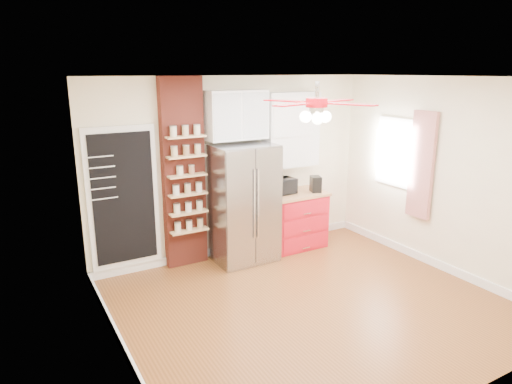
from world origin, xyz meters
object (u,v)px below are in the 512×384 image
red_cabinet (295,220)px  coffee_maker (316,184)px  canister_left (318,186)px  ceiling_fan (317,103)px  fridge (243,203)px  toaster_oven (281,186)px  pantry_jar_oats (180,171)px

red_cabinet → coffee_maker: bearing=-18.6°
red_cabinet → canister_left: bearing=-14.4°
red_cabinet → ceiling_fan: (-0.92, -1.68, 1.97)m
fridge → ceiling_fan: 2.25m
fridge → canister_left: (1.34, -0.04, 0.10)m
ceiling_fan → canister_left: 2.50m
red_cabinet → toaster_oven: toaster_oven is taller
fridge → pantry_jar_oats: size_ratio=14.72×
toaster_oven → pantry_jar_oats: pantry_jar_oats is taller
red_cabinet → canister_left: (0.37, -0.09, 0.53)m
coffee_maker → canister_left: bearing=28.0°
red_cabinet → pantry_jar_oats: 2.11m
coffee_maker → toaster_oven: bearing=-175.8°
red_cabinet → canister_left: canister_left is taller
ceiling_fan → pantry_jar_oats: size_ratio=11.77×
fridge → toaster_oven: bearing=8.4°
pantry_jar_oats → canister_left: bearing=-5.6°
fridge → ceiling_fan: (0.05, -1.63, 1.55)m
red_cabinet → ceiling_fan: size_ratio=0.67×
canister_left → pantry_jar_oats: bearing=174.4°
ceiling_fan → pantry_jar_oats: 2.26m
red_cabinet → coffee_maker: (0.31, -0.10, 0.57)m
ceiling_fan → canister_left: (1.29, 1.59, -1.45)m
canister_left → fridge: bearing=178.1°
red_cabinet → canister_left: size_ratio=6.08×
toaster_oven → pantry_jar_oats: 1.68m
ceiling_fan → pantry_jar_oats: bearing=117.7°
toaster_oven → coffee_maker: size_ratio=1.74×
ceiling_fan → coffee_maker: (1.23, 1.58, -1.40)m
fridge → coffee_maker: (1.28, -0.05, 0.15)m
pantry_jar_oats → coffee_maker: bearing=-5.9°
fridge → ceiling_fan: bearing=-88.2°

